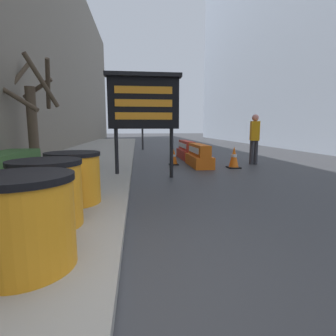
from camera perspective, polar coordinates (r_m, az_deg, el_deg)
ground_plane at (r=2.37m, az=-10.99°, el=-26.18°), size 120.00×120.00×0.00m
building_left_facade at (r=13.37m, az=-28.84°, el=28.49°), size 0.40×50.40×12.17m
bare_tree at (r=10.25m, az=-27.42°, el=11.20°), size 1.86×1.93×3.68m
barrel_drum_foreground at (r=2.63m, az=-28.81°, el=-10.18°), size 0.87×0.87×0.83m
barrel_drum_middle at (r=3.59m, az=-24.86°, el=-4.98°), size 0.87×0.87×0.83m
barrel_drum_back at (r=4.53m, az=-19.83°, el=-1.97°), size 0.87×0.87×0.83m
message_board at (r=7.04m, az=-5.32°, el=13.95°), size 1.95×0.36×2.72m
jersey_barrier_orange_far at (r=9.31m, az=6.75°, el=2.49°), size 0.63×1.87×0.78m
jersey_barrier_red_striped at (r=11.62m, az=4.03°, el=3.78°), size 0.57×2.13×0.78m
traffic_cone_near at (r=9.57m, az=1.26°, el=2.41°), size 0.33×0.33×0.59m
traffic_cone_mid at (r=9.09m, az=14.15°, el=2.25°), size 0.41×0.41×0.73m
traffic_light_near_curb at (r=16.41m, az=-5.68°, el=15.46°), size 0.28×0.44×4.55m
pedestrian_worker at (r=10.18m, az=18.32°, el=6.81°), size 0.41×0.54×1.83m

